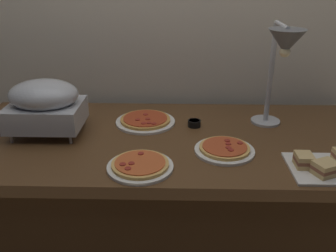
{
  "coord_description": "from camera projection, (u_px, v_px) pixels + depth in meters",
  "views": [
    {
      "loc": [
        0.03,
        -1.5,
        1.47
      ],
      "look_at": [
        -0.01,
        0.0,
        0.81
      ],
      "focal_mm": 39.6,
      "sensor_mm": 36.0,
      "label": 1
    }
  ],
  "objects": [
    {
      "name": "heat_lamp",
      "position": [
        282.0,
        53.0,
        1.52
      ],
      "size": [
        0.15,
        0.33,
        0.49
      ],
      "color": "#B7BABF",
      "rests_on": "buffet_table"
    },
    {
      "name": "sauce_cup_near",
      "position": [
        194.0,
        123.0,
        1.76
      ],
      "size": [
        0.06,
        0.06,
        0.03
      ],
      "color": "black",
      "rests_on": "buffet_table"
    },
    {
      "name": "chafing_dish",
      "position": [
        45.0,
        104.0,
        1.63
      ],
      "size": [
        0.32,
        0.25,
        0.25
      ],
      "color": "#B7BABF",
      "rests_on": "buffet_table"
    },
    {
      "name": "sandwich_platter",
      "position": [
        334.0,
        165.0,
        1.38
      ],
      "size": [
        0.35,
        0.24,
        0.06
      ],
      "color": "white",
      "rests_on": "buffet_table"
    },
    {
      "name": "buffet_table",
      "position": [
        171.0,
        205.0,
        1.81
      ],
      "size": [
        1.9,
        0.84,
        0.76
      ],
      "color": "brown",
      "rests_on": "ground_plane"
    },
    {
      "name": "pizza_plate_raised_stand",
      "position": [
        140.0,
        165.0,
        1.4
      ],
      "size": [
        0.25,
        0.25,
        0.03
      ],
      "color": "white",
      "rests_on": "buffet_table"
    },
    {
      "name": "pizza_plate_front",
      "position": [
        225.0,
        149.0,
        1.52
      ],
      "size": [
        0.25,
        0.25,
        0.03
      ],
      "color": "white",
      "rests_on": "buffet_table"
    },
    {
      "name": "back_wall",
      "position": [
        173.0,
        20.0,
        1.94
      ],
      "size": [
        4.4,
        0.04,
        2.4
      ],
      "primitive_type": "cube",
      "color": "beige",
      "rests_on": "ground_plane"
    },
    {
      "name": "pizza_plate_center",
      "position": [
        145.0,
        121.0,
        1.79
      ],
      "size": [
        0.29,
        0.29,
        0.03
      ],
      "color": "white",
      "rests_on": "buffet_table"
    }
  ]
}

